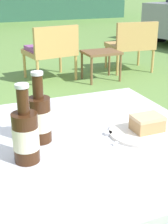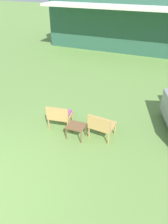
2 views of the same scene
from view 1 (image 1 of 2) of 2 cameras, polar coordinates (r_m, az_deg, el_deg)
name	(u,v)px [view 1 (image 1 of 2)]	position (r m, az deg, el deg)	size (l,w,h in m)	color
wicker_chair_cushioned	(51,49)	(4.09, -6.08, 11.44)	(0.66, 0.59, 0.71)	tan
wicker_chair_plain	(132,43)	(4.55, 8.73, 12.37)	(0.64, 0.56, 0.71)	tan
garden_side_table	(101,55)	(4.08, 3.14, 10.32)	(0.45, 0.37, 0.38)	brown
patio_table	(95,153)	(1.11, 1.99, -7.50)	(0.75, 0.85, 0.69)	silver
cake_on_plate	(143,128)	(1.10, 10.81, -2.89)	(0.22, 0.22, 0.06)	silver
cola_bottle_near	(39,117)	(1.02, -8.15, -0.97)	(0.08, 0.08, 0.24)	#381E0F
cola_bottle_far	(26,135)	(0.91, -10.63, -4.12)	(0.08, 0.08, 0.24)	#381E0F
fork	(129,137)	(1.07, 8.17, -4.52)	(0.16, 0.07, 0.01)	silver
loose_bottle_cap	(108,133)	(1.08, 4.44, -3.92)	(0.03, 0.03, 0.01)	silver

